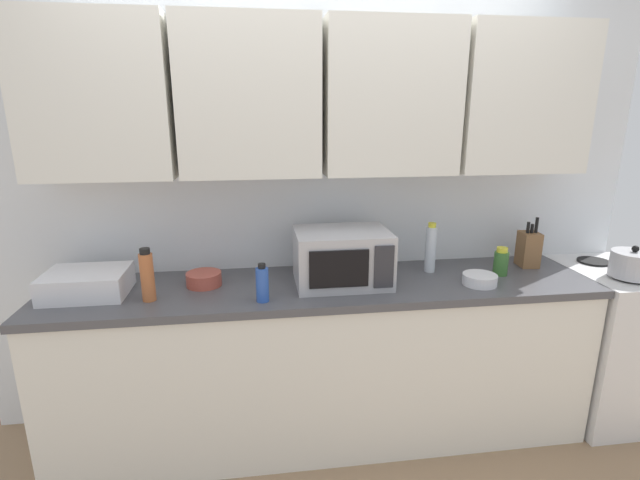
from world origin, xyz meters
The scene contains 13 objects.
wall_back_with_cabinets centered at (0.00, -0.07, 1.58)m, with size 3.71×0.38×2.60m.
counter_run centered at (0.00, -0.30, 0.45)m, with size 2.84×0.63×0.90m.
stove_range centered at (1.81, -0.32, 0.45)m, with size 0.76×0.64×0.91m.
kettle centered at (1.64, -0.46, 0.98)m, with size 0.22×0.22×0.17m.
microwave centered at (0.09, -0.31, 1.04)m, with size 0.48×0.37×0.28m.
dish_rack centered at (-1.17, -0.30, 0.96)m, with size 0.38×0.30×0.12m, color silver.
knife_block centered at (1.21, -0.18, 1.00)m, with size 0.11×0.13×0.29m.
bottle_green_oil centered at (0.97, -0.30, 0.97)m, with size 0.08×0.08×0.16m.
bottle_clear_tall centered at (0.61, -0.20, 1.03)m, with size 0.06×0.06×0.28m.
bottle_blue_cleaner centered at (-0.32, -0.50, 0.99)m, with size 0.06×0.06×0.19m.
bottle_spice_jar centered at (-0.86, -0.41, 1.02)m, with size 0.06×0.06×0.26m.
bowl_ceramic_small centered at (-0.62, -0.25, 0.93)m, with size 0.18×0.18×0.07m, color #B24C3D.
bowl_mixing_large centered at (0.79, -0.43, 0.93)m, with size 0.17×0.17×0.06m, color silver.
Camera 1 is at (-0.34, -2.56, 1.77)m, focal length 26.18 mm.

